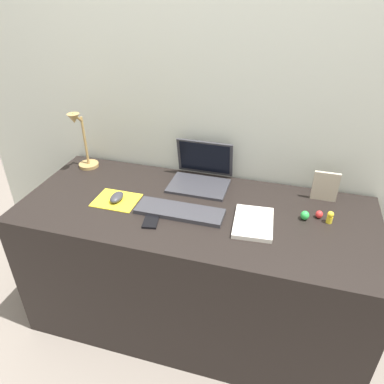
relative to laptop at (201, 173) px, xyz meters
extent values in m
plane|color=slate|center=(0.04, -0.25, -0.79)|extent=(6.00, 6.00, 0.00)
cube|color=beige|center=(0.04, 0.14, 0.04)|extent=(2.88, 0.05, 1.67)
cube|color=black|center=(0.04, -0.25, -0.42)|extent=(1.68, 0.70, 0.74)
cube|color=#333338|center=(0.00, -0.06, -0.05)|extent=(0.30, 0.21, 0.01)
cube|color=#333338|center=(0.00, 0.07, 0.06)|extent=(0.30, 0.05, 0.20)
cube|color=black|center=(0.00, 0.06, 0.06)|extent=(0.27, 0.04, 0.17)
cube|color=#333338|center=(-0.02, -0.31, -0.04)|extent=(0.41, 0.13, 0.02)
cube|color=yellow|center=(-0.35, -0.29, -0.05)|extent=(0.21, 0.17, 0.00)
ellipsoid|color=#333338|center=(-0.35, -0.29, -0.03)|extent=(0.06, 0.10, 0.03)
cube|color=black|center=(-0.12, -0.40, -0.05)|extent=(0.09, 0.14, 0.01)
cylinder|color=#A5844C|center=(-0.66, 0.00, -0.05)|extent=(0.11, 0.11, 0.02)
cylinder|color=#A5844C|center=(-0.66, 0.00, 0.10)|extent=(0.01, 0.01, 0.28)
cylinder|color=#A5844C|center=(-0.66, -0.04, 0.25)|extent=(0.01, 0.08, 0.08)
cone|color=#A5844C|center=(-0.66, -0.07, 0.26)|extent=(0.06, 0.06, 0.05)
cube|color=silver|center=(0.32, -0.30, -0.04)|extent=(0.19, 0.25, 0.02)
cube|color=#B2A58C|center=(0.62, 0.00, 0.02)|extent=(0.12, 0.02, 0.15)
ellipsoid|color=red|center=(0.60, -0.16, -0.04)|extent=(0.03, 0.03, 0.04)
cylinder|color=yellow|center=(0.64, -0.19, -0.04)|extent=(0.03, 0.03, 0.03)
sphere|color=yellow|center=(0.64, -0.19, -0.01)|extent=(0.03, 0.03, 0.03)
ellipsoid|color=green|center=(0.54, -0.19, -0.03)|extent=(0.04, 0.04, 0.04)
camera|label=1|loc=(0.43, -1.64, 0.92)|focal=34.55mm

